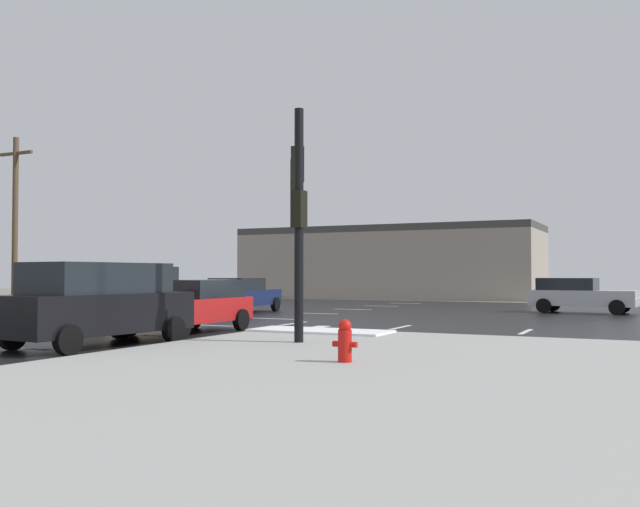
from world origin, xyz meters
TOP-DOWN VIEW (x-y plane):
  - ground_plane at (0.00, 0.00)m, footprint 120.00×120.00m
  - road_asphalt at (0.00, 0.00)m, footprint 44.00×44.00m
  - sidewalk_corner at (12.00, -12.00)m, footprint 18.00×18.00m
  - snow_strip_curbside at (5.00, -4.00)m, footprint 4.00×1.60m
  - lane_markings at (1.20, -1.38)m, footprint 36.15×36.15m
  - traffic_signal_mast at (5.23, -5.79)m, footprint 2.42×4.25m
  - fire_hydrant at (8.36, -9.88)m, footprint 0.48×0.26m
  - strip_building_background at (-4.74, 28.23)m, footprint 22.30×8.00m
  - sedan_navy at (-3.34, 5.12)m, footprint 2.40×4.67m
  - sedan_silver at (10.45, 11.62)m, footprint 4.66×2.36m
  - sedan_red at (0.99, -4.60)m, footprint 2.03×4.55m
  - suv_tan at (-3.36, -2.34)m, footprint 2.28×4.88m
  - suv_black at (1.30, -8.83)m, footprint 2.54×4.97m
  - utility_pole_far at (-15.11, 2.64)m, footprint 2.20×0.28m

SIDE VIEW (x-z plane):
  - ground_plane at x=0.00m, z-range 0.00..0.00m
  - road_asphalt at x=0.00m, z-range 0.00..0.02m
  - lane_markings at x=1.20m, z-range 0.02..0.03m
  - sidewalk_corner at x=12.00m, z-range 0.00..0.14m
  - snow_strip_curbside at x=5.00m, z-range 0.14..0.20m
  - fire_hydrant at x=8.36m, z-range 0.14..0.93m
  - sedan_navy at x=-3.34m, z-range 0.06..1.64m
  - sedan_silver at x=10.45m, z-range 0.06..1.64m
  - sedan_red at x=0.99m, z-range 0.06..1.64m
  - suv_tan at x=-3.36m, z-range 0.08..2.11m
  - suv_black at x=1.30m, z-range 0.08..2.11m
  - strip_building_background at x=-4.74m, z-range 0.00..5.32m
  - traffic_signal_mast at x=5.23m, z-range 1.09..6.73m
  - utility_pole_far at x=-15.11m, z-range 0.21..8.82m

